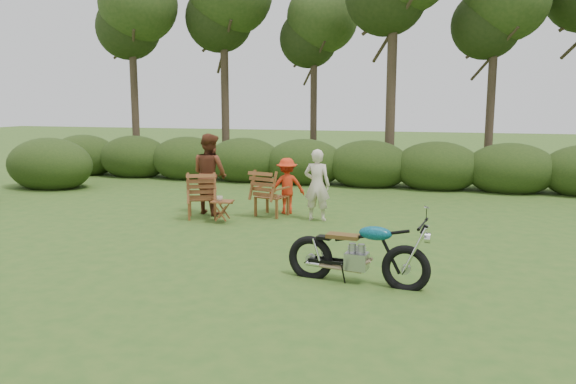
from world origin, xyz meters
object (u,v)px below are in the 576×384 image
(cup, at_px, (220,198))
(motorcycle, at_px, (356,282))
(adult_a, at_px, (317,220))
(lawn_chair_right, at_px, (272,216))
(adult_b, at_px, (211,213))
(child, at_px, (287,213))
(lawn_chair_left, at_px, (203,218))
(side_table, at_px, (222,212))

(cup, bearing_deg, motorcycle, -42.28)
(adult_a, bearing_deg, lawn_chair_right, -10.61)
(cup, bearing_deg, adult_b, 124.53)
(adult_a, bearing_deg, cup, 23.53)
(motorcycle, distance_m, cup, 4.64)
(adult_b, bearing_deg, child, -136.47)
(lawn_chair_left, xyz_separation_m, cup, (0.57, -0.36, 0.53))
(child, bearing_deg, side_table, 26.51)
(lawn_chair_right, relative_size, lawn_chair_left, 1.00)
(cup, height_order, child, child)
(adult_a, bearing_deg, child, -33.60)
(lawn_chair_left, relative_size, cup, 7.73)
(lawn_chair_left, relative_size, adult_a, 0.67)
(lawn_chair_right, xyz_separation_m, adult_a, (1.08, -0.20, 0.00))
(adult_b, height_order, child, adult_b)
(adult_a, xyz_separation_m, adult_b, (-2.50, 0.05, 0.00))
(lawn_chair_left, bearing_deg, adult_a, 167.47)
(adult_b, distance_m, child, 1.74)
(motorcycle, distance_m, child, 5.06)
(lawn_chair_right, height_order, adult_a, adult_a)
(side_table, xyz_separation_m, adult_b, (-0.65, 0.85, -0.24))
(side_table, bearing_deg, adult_b, 127.40)
(side_table, distance_m, cup, 0.29)
(adult_a, distance_m, child, 1.00)
(lawn_chair_left, bearing_deg, cup, 124.22)
(adult_a, relative_size, child, 1.21)
(side_table, bearing_deg, lawn_chair_left, 151.42)
(lawn_chair_right, distance_m, side_table, 1.29)
(motorcycle, bearing_deg, adult_b, 141.51)
(lawn_chair_left, distance_m, adult_b, 0.52)
(motorcycle, distance_m, lawn_chair_right, 4.88)
(lawn_chair_right, relative_size, adult_b, 0.56)
(lawn_chair_right, bearing_deg, cup, 66.72)
(lawn_chair_right, bearing_deg, motorcycle, 137.18)
(lawn_chair_left, height_order, cup, cup)
(side_table, height_order, adult_a, adult_a)
(child, bearing_deg, cup, 25.86)
(lawn_chair_right, bearing_deg, child, -110.03)
(side_table, bearing_deg, lawn_chair_right, 52.49)
(motorcycle, xyz_separation_m, adult_a, (-1.51, 3.93, 0.00))
(cup, distance_m, adult_b, 1.19)
(lawn_chair_left, bearing_deg, adult_b, -109.29)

